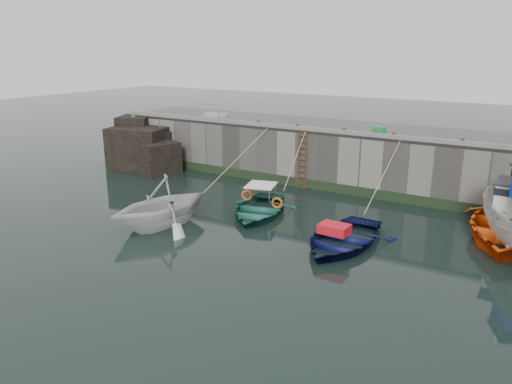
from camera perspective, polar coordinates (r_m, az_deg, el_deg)
The scene contains 20 objects.
ground at distance 18.66m, azimuth -2.80°, elevation -7.52°, with size 120.00×120.00×0.00m, color black.
quay_back at distance 28.93m, azimuth 11.12°, elevation 4.01°, with size 30.00×5.00×3.00m, color slate.
road_back at distance 28.64m, azimuth 11.30°, elevation 7.09°, with size 30.00×5.00×0.16m, color black.
kerb_back at distance 26.44m, azimuth 9.54°, elevation 6.82°, with size 30.00×0.30×0.20m, color slate.
algae_back at distance 26.92m, azimuth 9.09°, elevation 0.44°, with size 30.00×0.08×0.50m, color black.
rock_outcrop at distance 32.95m, azimuth -12.74°, elevation 4.99°, with size 5.85×4.24×3.41m.
ladder at distance 27.33m, azimuth 5.30°, elevation 3.73°, with size 0.51×0.08×3.20m.
boat_near_white at distance 22.25m, azimuth -10.73°, elevation -3.76°, with size 4.16×4.82×2.54m, color silver.
boat_near_white_rope at distance 26.44m, azimuth -2.68°, elevation -0.22°, with size 0.04×6.72×3.10m, color tan, non-canonical shape.
boat_near_blue at distance 23.31m, azimuth 0.26°, elevation -2.52°, with size 3.39×4.75×0.98m, color #164F42.
boat_near_blue_rope at distance 26.53m, azimuth 4.53°, elevation -0.20°, with size 0.04×3.74×3.10m, color tan, non-canonical shape.
boat_near_navy at distance 20.12m, azimuth 9.78°, elevation -5.92°, with size 3.58×5.01×1.04m, color #080D38.
boat_near_navy_rope at distance 24.20m, azimuth 13.80°, elevation -2.29°, with size 0.04×4.91×3.10m, color tan, non-canonical shape.
fish_crate at distance 27.45m, azimuth 13.90°, elevation 7.00°, with size 0.65×0.41×0.27m, color #198D33.
railing at distance 31.57m, azimuth -4.72°, elevation 8.72°, with size 1.60×1.05×1.00m.
bollard_a at distance 28.71m, azimuth 0.25°, elevation 7.88°, with size 0.18×0.18×0.28m, color #3F1E0F.
bollard_b at distance 27.53m, azimuth 4.76°, elevation 7.45°, with size 0.18×0.18×0.28m, color #3F1E0F.
bollard_c at distance 26.45m, azimuth 10.03°, elevation 6.89°, with size 0.18×0.18×0.28m, color #3F1E0F.
bollard_d at distance 25.64m, azimuth 15.47°, elevation 6.25°, with size 0.18×0.18×0.28m, color #3F1E0F.
bollard_e at distance 24.99m, azimuth 22.54°, elevation 5.34°, with size 0.18×0.18×0.28m, color #3F1E0F.
Camera 1 is at (9.59, -14.11, 7.57)m, focal length 35.00 mm.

